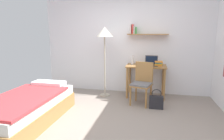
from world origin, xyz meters
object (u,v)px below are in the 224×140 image
at_px(bed, 27,109).
at_px(standing_lamp, 105,36).
at_px(desk, 146,72).
at_px(laptop, 151,63).
at_px(book_stack, 158,63).
at_px(desk_chair, 142,82).
at_px(handbag, 156,102).
at_px(water_bottle, 132,60).

xyz_separation_m(bed, standing_lamp, (0.94, 1.69, 1.21)).
bearing_deg(desk, laptop, 4.34).
relative_size(bed, book_stack, 7.96).
xyz_separation_m(desk_chair, laptop, (0.17, 0.51, 0.34)).
bearing_deg(book_stack, handbag, -92.26).
bearing_deg(desk, handbag, -71.21).
xyz_separation_m(desk_chair, standing_lamp, (-0.92, 0.36, 0.96)).
distance_m(standing_lamp, book_stack, 1.41).
relative_size(bed, laptop, 6.35).
height_order(bed, book_stack, book_stack).
height_order(desk, desk_chair, desk_chair).
height_order(desk_chair, water_bottle, water_bottle).
relative_size(book_stack, handbag, 0.58).
height_order(bed, desk_chair, desk_chair).
bearing_deg(water_bottle, laptop, -7.91).
xyz_separation_m(bed, desk_chair, (1.86, 1.32, 0.25)).
relative_size(bed, desk_chair, 2.09).
height_order(laptop, book_stack, laptop).
bearing_deg(desk_chair, handbag, -36.88).
bearing_deg(laptop, desk_chair, -108.91).
bearing_deg(handbag, book_stack, 87.74).
height_order(desk, standing_lamp, standing_lamp).
bearing_deg(laptop, handbag, -79.80).
relative_size(laptop, book_stack, 1.25).
bearing_deg(standing_lamp, desk, 7.99).
xyz_separation_m(desk_chair, water_bottle, (-0.28, 0.57, 0.39)).
height_order(book_stack, handbag, book_stack).
bearing_deg(water_bottle, desk_chair, -64.01).
bearing_deg(desk, desk_chair, -96.71).
distance_m(desk, handbag, 0.90).
relative_size(standing_lamp, laptop, 5.58).
relative_size(standing_lamp, handbag, 4.06).
relative_size(desk_chair, laptop, 3.04).
distance_m(desk, book_stack, 0.35).
height_order(desk_chair, laptop, laptop).
distance_m(standing_lamp, handbag, 1.89).
xyz_separation_m(laptop, water_bottle, (-0.45, 0.06, 0.05)).
relative_size(desk, book_stack, 3.93).
xyz_separation_m(desk, standing_lamp, (-0.98, -0.14, 0.84)).
relative_size(laptop, handbag, 0.73).
bearing_deg(book_stack, standing_lamp, -174.16).
relative_size(desk, desk_chair, 1.03).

